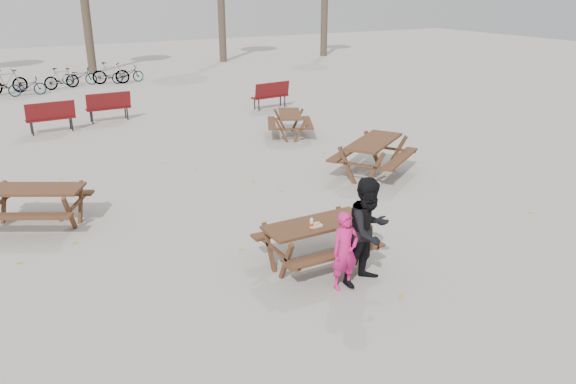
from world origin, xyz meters
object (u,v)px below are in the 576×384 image
adult (369,231)px  picnic_table_north (36,207)px  picnic_table_far (290,125)px  main_picnic_table (317,233)px  soda_bottle (312,224)px  picnic_table_east (373,158)px  child (345,251)px  food_tray (316,226)px

adult → picnic_table_north: size_ratio=0.95×
picnic_table_far → main_picnic_table: bearing=179.9°
soda_bottle → picnic_table_east: 5.35m
soda_bottle → picnic_table_east: bearing=41.9°
adult → picnic_table_far: (3.41, 8.66, -0.52)m
soda_bottle → picnic_table_east: soda_bottle is taller
soda_bottle → picnic_table_east: size_ratio=0.08×
soda_bottle → adult: (0.59, -0.76, 0.04)m
child → picnic_table_north: child is taller
food_tray → soda_bottle: size_ratio=1.06×
main_picnic_table → food_tray: size_ratio=10.00×
soda_bottle → picnic_table_north: size_ratio=0.09×
child → picnic_table_far: (3.84, 8.66, -0.27)m
adult → child: bearing=167.1°
soda_bottle → picnic_table_far: soda_bottle is taller
soda_bottle → picnic_table_far: bearing=63.2°
child → picnic_table_east: size_ratio=0.62×
child → picnic_table_east: child is taller
main_picnic_table → picnic_table_far: size_ratio=1.05×
child → picnic_table_north: size_ratio=0.69×
soda_bottle → child: size_ratio=0.13×
main_picnic_table → picnic_table_far: (3.82, 7.77, -0.22)m
child → picnic_table_east: 5.76m
picnic_table_north → picnic_table_far: 8.64m
child → picnic_table_north: 6.35m
picnic_table_north → picnic_table_far: bearing=53.9°
food_tray → child: bearing=-85.0°
food_tray → soda_bottle: 0.11m
main_picnic_table → child: (-0.03, -0.88, 0.05)m
child → adult: size_ratio=0.72×
main_picnic_table → picnic_table_east: (3.79, 3.43, -0.14)m
picnic_table_far → adult: bearing=-175.4°
picnic_table_north → picnic_table_far: (7.81, 3.70, -0.03)m
adult → picnic_table_east: bearing=39.6°
picnic_table_east → picnic_table_far: (0.03, 4.34, -0.08)m
soda_bottle → picnic_table_north: (-3.81, 4.20, -0.45)m
picnic_table_far → soda_bottle: bearing=179.2°
child → picnic_table_north: bearing=131.5°
child → picnic_table_east: (3.81, 4.32, -0.19)m
picnic_table_east → soda_bottle: bearing=-170.9°
adult → picnic_table_north: adult is taller
soda_bottle → picnic_table_far: 8.87m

